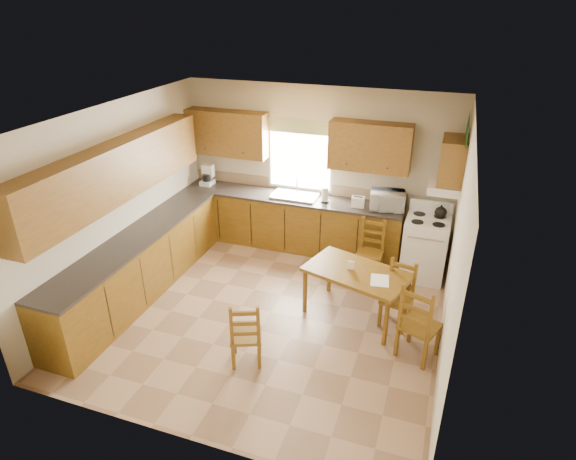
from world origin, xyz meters
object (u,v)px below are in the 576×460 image
(chair_near_left, at_px, (246,331))
(microwave, at_px, (387,200))
(stove, at_px, (425,249))
(chair_near_right, at_px, (420,321))
(chair_far_left, at_px, (370,250))
(dining_table, at_px, (355,294))
(chair_far_right, at_px, (397,296))

(chair_near_left, bearing_deg, microwave, -132.91)
(stove, bearing_deg, chair_near_right, -85.87)
(chair_near_left, height_order, chair_far_left, chair_far_left)
(dining_table, relative_size, chair_near_left, 1.54)
(microwave, bearing_deg, chair_far_right, -84.40)
(dining_table, bearing_deg, stove, 77.34)
(chair_near_left, relative_size, chair_far_right, 0.97)
(dining_table, distance_m, chair_near_right, 1.05)
(stove, xyz_separation_m, chair_far_right, (-0.23, -1.38, -0.03))
(dining_table, distance_m, chair_near_left, 1.66)
(chair_near_left, bearing_deg, dining_table, -150.06)
(chair_near_left, relative_size, chair_far_left, 0.94)
(microwave, distance_m, chair_far_right, 1.83)
(chair_near_right, height_order, chair_far_right, chair_near_right)
(chair_near_right, xyz_separation_m, chair_far_right, (-0.33, 0.53, -0.06))
(dining_table, xyz_separation_m, chair_near_right, (0.88, -0.55, 0.15))
(microwave, relative_size, chair_far_right, 0.55)
(chair_far_left, relative_size, chair_far_right, 1.03)
(stove, height_order, chair_far_right, stove)
(dining_table, xyz_separation_m, chair_far_right, (0.55, -0.01, 0.09))
(chair_near_right, bearing_deg, stove, -65.14)
(stove, bearing_deg, microwave, 157.98)
(stove, bearing_deg, chair_far_right, -98.36)
(chair_far_left, bearing_deg, dining_table, -87.63)
(chair_near_left, xyz_separation_m, chair_far_left, (1.01, 2.39, 0.03))
(stove, distance_m, dining_table, 1.57)
(stove, height_order, chair_near_right, chair_near_right)
(chair_far_right, bearing_deg, dining_table, -169.89)
(dining_table, relative_size, chair_far_left, 1.45)
(chair_near_left, height_order, chair_far_right, chair_far_right)
(chair_near_left, height_order, chair_near_right, chair_near_right)
(microwave, bearing_deg, dining_table, -102.96)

